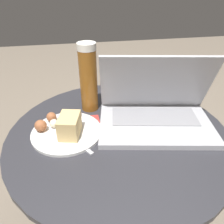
% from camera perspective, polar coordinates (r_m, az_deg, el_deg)
% --- Properties ---
extents(ground_plane, '(6.00, 6.00, 0.00)m').
position_cam_1_polar(ground_plane, '(1.09, 1.27, -26.02)').
color(ground_plane, '#726656').
extents(table, '(0.72, 0.72, 0.49)m').
position_cam_1_polar(table, '(0.80, 1.59, -11.96)').
color(table, '#9E9EA3').
rests_on(table, ground_plane).
extents(napkin, '(0.20, 0.14, 0.00)m').
position_cam_1_polar(napkin, '(0.73, -10.40, -4.48)').
color(napkin, '#B7332D').
rests_on(napkin, table).
extents(laptop, '(0.41, 0.30, 0.24)m').
position_cam_1_polar(laptop, '(0.74, 11.30, 0.34)').
color(laptop, '#B2B2B7').
rests_on(laptop, table).
extents(beer_glass, '(0.06, 0.06, 0.25)m').
position_cam_1_polar(beer_glass, '(0.78, -6.19, 8.80)').
color(beer_glass, brown).
rests_on(beer_glass, table).
extents(snack_plate, '(0.22, 0.22, 0.07)m').
position_cam_1_polar(snack_plate, '(0.71, -12.07, -4.12)').
color(snack_plate, silver).
rests_on(snack_plate, table).
extents(fork, '(0.11, 0.16, 0.01)m').
position_cam_1_polar(fork, '(0.70, -10.51, -6.59)').
color(fork, '#B2B2B7').
rests_on(fork, table).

